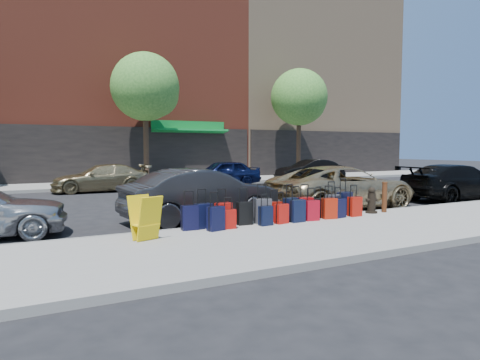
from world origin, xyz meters
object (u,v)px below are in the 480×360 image
suitcase_front_5 (275,212)px  car_far_3 (310,171)px  tree_right (301,99)px  display_rack (145,218)px  bollard (384,197)px  fire_hydrant (372,201)px  tree_center (148,89)px  car_far_1 (101,178)px  car_far_2 (222,173)px  car_near_3 (457,182)px  car_near_2 (342,187)px  car_near_1 (202,195)px

suitcase_front_5 → car_far_3: size_ratio=0.20×
tree_right → display_rack: tree_right is taller
suitcase_front_5 → bollard: 3.89m
fire_hydrant → tree_center: bearing=103.1°
fire_hydrant → car_far_3: size_ratio=0.18×
car_far_1 → car_far_2: bearing=92.1°
suitcase_front_5 → car_near_3: size_ratio=0.17×
fire_hydrant → car_near_2: size_ratio=0.15×
bollard → car_far_1: size_ratio=0.20×
car_far_2 → car_far_3: car_far_2 is taller
car_near_3 → car_far_3: car_near_3 is taller
tree_center → car_far_3: (9.22, -2.78, -4.71)m
fire_hydrant → display_rack: size_ratio=0.83×
display_rack → car_near_3: car_near_3 is taller
car_near_3 → tree_center: bearing=38.7°
suitcase_front_5 → car_far_2: car_far_2 is taller
suitcase_front_5 → fire_hydrant: 3.41m
fire_hydrant → car_near_2: 2.06m
car_near_1 → car_near_2: bearing=-95.6°
suitcase_front_5 → tree_center: bearing=96.1°
tree_right → bollard: tree_right is taller
tree_right → car_near_2: bearing=-120.0°
car_near_1 → car_far_2: bearing=-34.4°
tree_center → bollard: bearing=-77.4°
suitcase_front_5 → car_near_1: size_ratio=0.19×
tree_right → car_near_1: bearing=-135.1°
car_near_3 → suitcase_front_5: bearing=102.4°
car_near_3 → car_far_3: size_ratio=1.18×
bollard → car_far_2: (0.13, 11.81, 0.09)m
car_near_3 → car_far_3: 9.92m
car_near_2 → car_far_1: size_ratio=1.18×
tree_right → tree_center: bearing=180.0°
tree_right → car_near_1: (-12.47, -12.43, -4.65)m
tree_center → tree_right: (10.50, 0.00, 0.00)m
car_far_2 → car_far_3: 5.87m
tree_right → display_rack: (-14.83, -14.90, -4.79)m
fire_hydrant → car_near_3: car_near_3 is taller
tree_right → car_near_2: size_ratio=1.35×
bollard → car_near_3: (5.84, 1.72, 0.10)m
suitcase_front_5 → car_near_1: (-1.32, 1.86, 0.34)m
display_rack → fire_hydrant: bearing=-14.3°
display_rack → car_far_2: car_far_2 is taller
car_near_1 → car_far_1: 9.96m
suitcase_front_5 → car_near_3: (9.73, 1.58, 0.31)m
tree_right → car_far_1: bearing=-169.5°
suitcase_front_5 → fire_hydrant: bearing=7.3°
tree_center → fire_hydrant: size_ratio=9.26×
tree_right → fire_hydrant: tree_right is taller
car_far_2 → suitcase_front_5: bearing=-15.8°
tree_center → fire_hydrant: bearing=-79.2°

